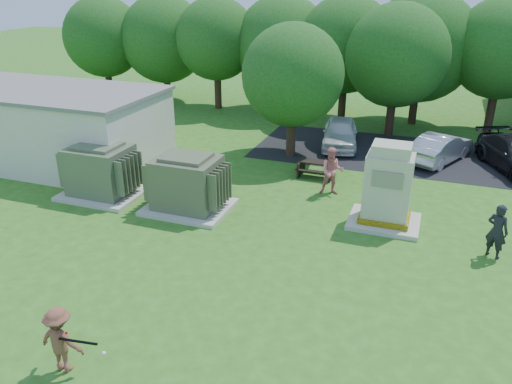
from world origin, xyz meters
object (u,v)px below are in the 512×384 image
at_px(batter, 61,340).
at_px(car_silver_a, 441,148).
at_px(person_at_picnic, 332,171).
at_px(generator_cabinet, 387,190).
at_px(transformer_left, 101,172).
at_px(transformer_right, 188,185).
at_px(person_by_generator, 497,231).
at_px(picnic_table, 317,167).
at_px(car_white, 340,133).

xyz_separation_m(batter, car_silver_a, (7.25, 16.74, -0.12)).
xyz_separation_m(person_at_picnic, car_silver_a, (3.87, 5.40, -0.29)).
bearing_deg(generator_cabinet, batter, -120.88).
bearing_deg(transformer_left, generator_cabinet, 6.76).
height_order(transformer_left, car_silver_a, transformer_left).
bearing_deg(transformer_right, person_at_picnic, 34.59).
relative_size(batter, person_by_generator, 0.90).
relative_size(person_at_picnic, car_silver_a, 0.47).
distance_m(picnic_table, person_at_picnic, 1.99).
bearing_deg(transformer_left, car_white, 51.15).
bearing_deg(person_by_generator, transformer_right, 29.11).
bearing_deg(car_white, generator_cabinet, -78.18).
xyz_separation_m(picnic_table, car_silver_a, (4.86, 3.76, 0.24)).
bearing_deg(person_by_generator, person_at_picnic, 0.13).
bearing_deg(transformer_right, car_white, 68.06).
bearing_deg(car_silver_a, transformer_left, 59.81).
xyz_separation_m(transformer_right, car_silver_a, (8.46, 8.56, -0.31)).
relative_size(picnic_table, person_at_picnic, 0.83).
bearing_deg(transformer_left, batter, -59.04).
height_order(transformer_right, batter, transformer_right).
bearing_deg(picnic_table, car_white, 88.62).
height_order(picnic_table, car_white, car_white).
bearing_deg(picnic_table, transformer_left, -146.65).
height_order(batter, person_by_generator, person_by_generator).
height_order(picnic_table, batter, batter).
distance_m(batter, person_by_generator, 12.27).
height_order(transformer_right, picnic_table, transformer_right).
bearing_deg(person_at_picnic, batter, -121.36).
bearing_deg(picnic_table, transformer_right, -126.83).
xyz_separation_m(person_by_generator, person_at_picnic, (-5.63, 3.01, 0.07)).
height_order(car_white, car_silver_a, car_white).
distance_m(batter, car_silver_a, 18.24).
bearing_deg(car_silver_a, car_white, 17.09).
distance_m(person_by_generator, person_at_picnic, 6.38).
relative_size(batter, car_white, 0.38).
distance_m(person_at_picnic, car_silver_a, 6.65).
height_order(transformer_right, person_by_generator, transformer_right).
bearing_deg(batter, generator_cabinet, -123.01).
height_order(picnic_table, person_by_generator, person_by_generator).
height_order(generator_cabinet, person_at_picnic, generator_cabinet).
distance_m(picnic_table, car_white, 4.40).
bearing_deg(generator_cabinet, car_silver_a, 77.60).
height_order(transformer_left, person_by_generator, transformer_left).
relative_size(person_by_generator, car_silver_a, 0.44).
relative_size(transformer_right, car_silver_a, 0.75).
height_order(transformer_right, person_at_picnic, transformer_right).
distance_m(transformer_right, picnic_table, 6.03).
bearing_deg(transformer_right, car_silver_a, 45.34).
bearing_deg(transformer_left, person_by_generator, 0.64).
relative_size(picnic_table, batter, 1.00).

